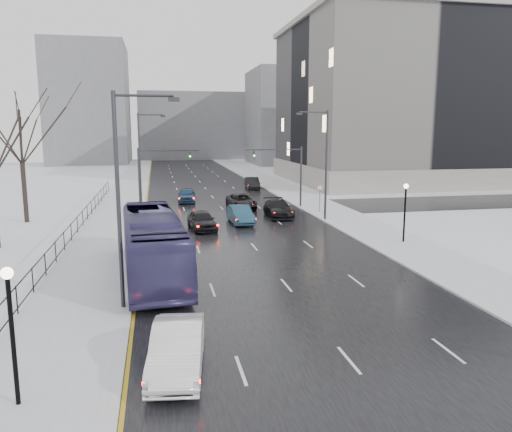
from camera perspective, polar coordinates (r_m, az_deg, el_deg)
road at (r=63.91m, az=-5.21°, el=2.43°), size 16.00×150.00×0.04m
cross_road at (r=52.12m, az=-3.80°, el=0.73°), size 130.00×10.00×0.04m
sidewalk_left at (r=63.67m, az=-14.65°, el=2.17°), size 5.00×150.00×0.16m
sidewalk_right at (r=65.83m, az=3.92°, el=2.72°), size 5.00×150.00×0.16m
park_strip at (r=64.94m, az=-23.05°, el=1.82°), size 14.00×150.00×0.12m
tree_park_e at (r=49.13m, az=-24.69°, el=-0.76°), size 9.45×9.45×13.50m
iron_fence at (r=34.44m, az=-21.64°, el=-3.26°), size 0.06×70.00×1.30m
streetlight_r_mid at (r=45.58m, az=7.77°, el=6.42°), size 2.95×0.25×10.00m
streetlight_l_near at (r=23.23m, az=-14.95°, el=2.82°), size 2.95×0.25×10.00m
streetlight_l_far at (r=55.10m, az=-12.93°, el=6.86°), size 2.95×0.25×10.00m
lamppost_l at (r=16.55m, az=-26.23°, el=-10.26°), size 0.36×0.36×4.28m
lamppost_r_mid at (r=37.83m, az=16.68°, el=1.30°), size 0.36×0.36×4.28m
mast_signal_right at (r=53.06m, az=4.05°, el=5.34°), size 6.10×0.33×6.50m
mast_signal_left at (r=51.19m, az=-12.04°, el=4.98°), size 6.10×0.33×6.50m
no_uturn_sign at (r=49.98m, az=7.31°, el=2.92°), size 0.60×0.06×2.70m
civic_building at (r=85.85m, az=18.12°, el=11.39°), size 41.00×31.00×24.80m
bldg_far_right at (r=123.02m, az=5.18°, el=11.16°), size 24.00×20.00×22.00m
bldg_far_left at (r=129.05m, az=-18.51°, el=11.98°), size 18.00×22.00×28.00m
bldg_far_center at (r=143.41m, az=-7.13°, el=10.16°), size 30.00×18.00×18.00m
sedan_left_near at (r=18.13m, az=-8.99°, el=-14.67°), size 2.31×5.12×1.63m
bus at (r=28.91m, az=-11.67°, el=-3.25°), size 3.99×13.27×3.65m
sedan_center_near at (r=41.71m, az=-6.21°, el=-0.48°), size 2.47×4.93×1.61m
sedan_right_near at (r=44.24m, az=-1.80°, el=0.17°), size 1.95×4.93×1.60m
sedan_right_cross at (r=52.42m, az=-1.70°, el=1.68°), size 2.73×5.61×1.54m
sedan_right_far at (r=47.58m, az=2.57°, el=0.85°), size 2.41×5.57×1.60m
sedan_center_far at (r=57.69m, az=-7.92°, el=2.40°), size 2.27×4.92×1.63m
sedan_right_distant at (r=69.79m, az=-0.43°, el=3.78°), size 1.95×4.95×1.60m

